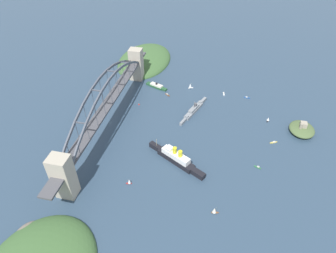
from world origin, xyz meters
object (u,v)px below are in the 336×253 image
fort_island_mid_harbor (302,129)px  small_boat_2 (274,142)px  seaplane_taxiing_near_bridge (81,140)px  small_boat_1 (224,94)px  harbor_arch_bridge (108,105)px  small_boat_0 (190,86)px  channel_marker_buoy (139,104)px  small_boat_5 (258,167)px  harbor_ferry_steamer (156,86)px  small_boat_6 (167,95)px  small_boat_7 (247,98)px  naval_cruiser (194,110)px  small_boat_3 (214,210)px  ocean_liner (176,158)px  small_boat_4 (129,181)px  small_boat_8 (268,119)px

fort_island_mid_harbor → small_boat_2: size_ratio=3.89×
seaplane_taxiing_near_bridge → small_boat_1: size_ratio=1.13×
harbor_arch_bridge → small_boat_2: 217.70m
seaplane_taxiing_near_bridge → small_boat_0: (-154.71, 114.81, 2.57)m
harbor_arch_bridge → channel_marker_buoy: 62.41m
seaplane_taxiing_near_bridge → fort_island_mid_harbor: bearing=106.2°
small_boat_5 → small_boat_1: bearing=-161.1°
harbor_ferry_steamer → small_boat_6: harbor_ferry_steamer is taller
harbor_arch_bridge → harbor_ferry_steamer: (-102.66, 38.04, -26.93)m
small_boat_1 → small_boat_7: bearing=85.7°
small_boat_1 → naval_cruiser: bearing=-35.0°
small_boat_1 → small_boat_3: (218.13, 7.26, 3.25)m
naval_cruiser → small_boat_3: naval_cruiser is taller
small_boat_0 → small_boat_5: 184.46m
ocean_liner → small_boat_2: size_ratio=7.86×
small_boat_2 → small_boat_3: 135.46m
harbor_arch_bridge → small_boat_2: (-7.44, 215.67, -28.68)m
small_boat_5 → small_boat_6: bearing=-132.8°
harbor_ferry_steamer → small_boat_6: bearing=50.2°
small_boat_3 → small_boat_2: bearing=152.3°
fort_island_mid_harbor → small_boat_3: (149.24, -99.03, -1.10)m
small_boat_5 → small_boat_3: bearing=-30.9°
small_boat_4 → small_boat_5: (-54.77, 136.79, -2.69)m
small_boat_5 → small_boat_8: (-92.73, 14.53, 2.01)m
ocean_liner → small_boat_8: ocean_liner is taller
small_boat_2 → channel_marker_buoy: 195.33m
small_boat_3 → small_boat_5: 83.44m
harbor_arch_bridge → small_boat_6: 107.29m
small_boat_3 → small_boat_4: small_boat_3 is taller
small_boat_8 → seaplane_taxiing_near_bridge: bearing=-67.8°
small_boat_0 → small_boat_4: 209.78m
small_boat_7 → small_boat_5: bearing=5.9°
naval_cruiser → small_boat_5: naval_cruiser is taller
harbor_ferry_steamer → small_boat_6: (18.76, 22.49, -1.55)m
small_boat_2 → small_boat_4: (103.08, -156.99, 2.92)m
small_boat_4 → small_boat_3: bearing=79.9°
small_boat_3 → small_boat_0: bearing=-164.8°
ocean_liner → channel_marker_buoy: size_ratio=27.25×
harbor_ferry_steamer → fort_island_mid_harbor: fort_island_mid_harbor is taller
small_boat_1 → small_boat_6: size_ratio=1.20×
small_boat_4 → channel_marker_buoy: size_ratio=2.76×
small_boat_8 → channel_marker_buoy: size_ratio=2.40×
ocean_liner → small_boat_1: (-157.64, 43.87, -5.33)m
small_boat_2 → small_boat_6: 172.97m
channel_marker_buoy → naval_cruiser: bearing=90.7°
seaplane_taxiing_near_bridge → channel_marker_buoy: seaplane_taxiing_near_bridge is taller
fort_island_mid_harbor → small_boat_6: bearing=-103.8°
small_boat_5 → small_boat_6: 183.79m
small_boat_4 → small_boat_5: small_boat_4 is taller
naval_cruiser → small_boat_5: (91.60, 88.62, -2.27)m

